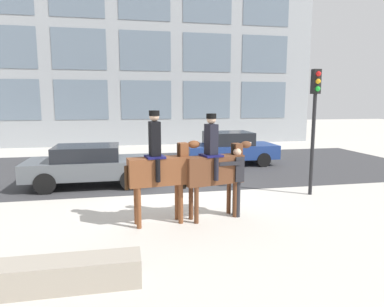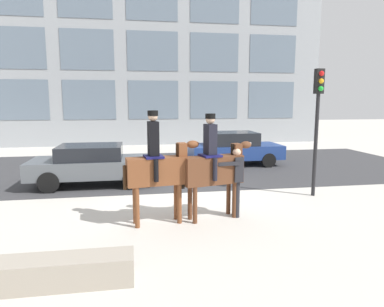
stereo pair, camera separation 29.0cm
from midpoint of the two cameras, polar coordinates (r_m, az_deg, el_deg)
name	(u,v)px [view 1 (the left image)]	position (r m, az deg, el deg)	size (l,w,h in m)	color
ground_plane	(177,198)	(10.36, -3.35, -7.36)	(80.00, 80.00, 0.00)	beige
road_surface	(160,168)	(14.95, -5.89, -2.38)	(23.05, 8.50, 0.01)	#38383A
office_building_facade	(144,6)	(23.66, -8.32, 23.15)	(23.05, 0.33, 17.59)	#93999E
mounted_horse_lead	(159,167)	(7.96, -6.52, -2.32)	(1.80, 0.65, 2.66)	brown
mounted_horse_companion	(215,167)	(8.30, 2.79, -2.19)	(1.87, 0.78, 2.58)	#59331E
pedestrian_bystander	(236,176)	(8.55, 6.44, -3.80)	(0.82, 0.48, 1.73)	#232328
street_car_near_lane	(90,164)	(12.22, -17.31, -1.73)	(4.22, 1.99, 1.38)	#51565B
street_car_far_lane	(229,148)	(15.67, 5.74, 0.95)	(4.09, 1.95, 1.49)	navy
traffic_light	(315,111)	(10.89, 19.03, 6.64)	(0.24, 0.29, 3.80)	black
planter_ledge	(69,273)	(5.96, -21.15, -18.14)	(2.19, 0.56, 0.45)	#9E9384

